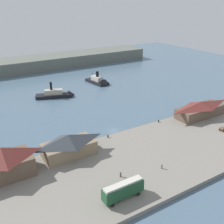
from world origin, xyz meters
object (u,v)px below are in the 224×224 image
object	(u,v)px
ferry_shed_customs_shed	(3,162)
pedestrian_near_east_shed	(121,174)
ferry_mid_harbor	(58,94)
mooring_post_center_west	(159,121)
street_tram	(123,189)
ferry_shed_west_terminal	(200,109)
ferry_shed_central_terminal	(69,145)
ferry_near_quay	(99,82)
mooring_post_center_east	(108,136)
mooring_post_west	(214,105)
pedestrian_at_waters_edge	(162,166)

from	to	relation	value
ferry_shed_customs_shed	pedestrian_near_east_shed	world-z (taller)	ferry_shed_customs_shed
pedestrian_near_east_shed	ferry_mid_harbor	size ratio (longest dim) A/B	0.08
ferry_shed_customs_shed	ferry_mid_harbor	distance (m)	67.67
mooring_post_center_west	street_tram	bearing A→B (deg)	-141.46
ferry_shed_west_terminal	ferry_shed_central_terminal	bearing A→B (deg)	179.48
ferry_shed_customs_shed	ferry_shed_central_terminal	bearing A→B (deg)	1.91
ferry_shed_customs_shed	ferry_shed_central_terminal	xyz separation A→B (m)	(19.24, 0.64, -0.89)
ferry_shed_central_terminal	ferry_near_quay	size ratio (longest dim) A/B	0.92
ferry_shed_central_terminal	ferry_mid_harbor	world-z (taller)	ferry_shed_central_terminal
street_tram	mooring_post_center_east	size ratio (longest dim) A/B	11.92
ferry_shed_west_terminal	ferry_mid_harbor	world-z (taller)	ferry_mid_harbor
ferry_shed_customs_shed	ferry_mid_harbor	bearing A→B (deg)	56.25
mooring_post_west	ferry_mid_harbor	bearing A→B (deg)	136.43
ferry_shed_west_terminal	street_tram	xyz separation A→B (m)	(-54.78, -24.67, -0.63)
ferry_mid_harbor	pedestrian_near_east_shed	bearing A→B (deg)	-98.52
ferry_shed_customs_shed	pedestrian_at_waters_edge	distance (m)	43.74
ferry_shed_central_terminal	mooring_post_center_east	world-z (taller)	ferry_shed_central_terminal
ferry_near_quay	mooring_post_west	bearing A→B (deg)	-67.03
street_tram	ferry_near_quay	distance (m)	99.67
mooring_post_center_west	ferry_mid_harbor	distance (m)	55.86
pedestrian_at_waters_edge	ferry_shed_west_terminal	bearing A→B (deg)	27.76
street_tram	pedestrian_near_east_shed	distance (m)	8.77
street_tram	mooring_post_west	world-z (taller)	street_tram
pedestrian_at_waters_edge	mooring_post_west	size ratio (longest dim) A/B	1.67
mooring_post_west	ferry_near_quay	xyz separation A→B (m)	(-25.58, 60.34, -0.36)
pedestrian_near_east_shed	mooring_post_center_west	distance (m)	38.74
street_tram	pedestrian_near_east_shed	xyz separation A→B (m)	(4.25, 7.45, -1.83)
ferry_shed_west_terminal	mooring_post_west	size ratio (longest dim) A/B	24.36
pedestrian_at_waters_edge	ferry_shed_customs_shed	bearing A→B (deg)	152.55
pedestrian_near_east_shed	ferry_mid_harbor	distance (m)	74.08
pedestrian_at_waters_edge	ferry_shed_central_terminal	bearing A→B (deg)	133.17
pedestrian_near_east_shed	ferry_shed_central_terminal	bearing A→B (deg)	112.37
pedestrian_at_waters_edge	mooring_post_center_west	world-z (taller)	pedestrian_at_waters_edge
pedestrian_near_east_shed	pedestrian_at_waters_edge	bearing A→B (deg)	-13.82
pedestrian_near_east_shed	ferry_mid_harbor	xyz separation A→B (m)	(10.98, 73.26, -0.59)
mooring_post_center_east	ferry_shed_customs_shed	bearing A→B (deg)	-173.35
street_tram	ferry_near_quay	world-z (taller)	ferry_near_quay
mooring_post_center_west	mooring_post_center_east	xyz separation A→B (m)	(-23.39, -0.35, 0.00)
mooring_post_center_east	street_tram	bearing A→B (deg)	-114.46
ferry_shed_west_terminal	ferry_near_quay	world-z (taller)	ferry_shed_west_terminal
ferry_shed_west_terminal	ferry_mid_harbor	xyz separation A→B (m)	(-39.55, 56.04, -3.05)
ferry_near_quay	mooring_post_center_west	bearing A→B (deg)	-97.02
ferry_shed_central_terminal	ferry_shed_west_terminal	xyz separation A→B (m)	(57.83, -0.52, -0.36)
pedestrian_at_waters_edge	ferry_mid_harbor	distance (m)	76.25
ferry_shed_central_terminal	street_tram	size ratio (longest dim) A/B	1.51
ferry_shed_customs_shed	street_tram	distance (m)	33.21
street_tram	pedestrian_at_waters_edge	distance (m)	17.09
ferry_mid_harbor	street_tram	bearing A→B (deg)	-100.69
pedestrian_near_east_shed	street_tram	bearing A→B (deg)	-119.73
street_tram	ferry_near_quay	xyz separation A→B (m)	(43.87, 89.46, -2.47)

